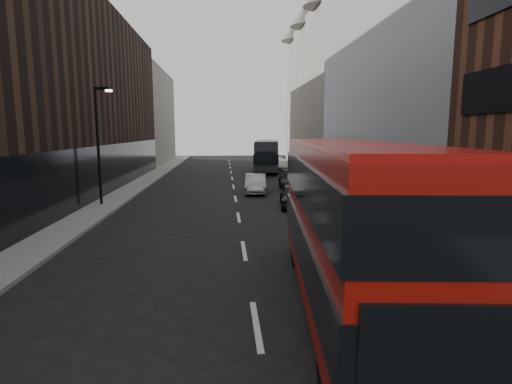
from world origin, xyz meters
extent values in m
plane|color=black|center=(0.00, 0.00, 0.00)|extent=(140.00, 140.00, 0.00)
cube|color=slate|center=(7.50, 25.00, 0.07)|extent=(3.00, 80.00, 0.15)
cube|color=slate|center=(-8.00, 25.00, 0.07)|extent=(2.00, 80.00, 0.15)
cube|color=#ABAFB6|center=(11.50, 21.00, 10.00)|extent=(5.00, 22.00, 20.00)
cube|color=silver|center=(9.15, 21.00, 1.90)|extent=(0.35, 21.00, 3.80)
cube|color=slate|center=(11.50, 44.00, 9.00)|extent=(5.00, 24.00, 18.00)
cone|color=slate|center=(9.50, 44.00, 19.50)|extent=(4.00, 4.00, 3.00)
cone|color=slate|center=(9.50, 52.00, 19.50)|extent=(4.00, 4.00, 3.00)
cube|color=black|center=(-11.50, 30.00, 7.00)|extent=(5.00, 24.00, 14.00)
cube|color=slate|center=(-11.50, 52.00, 6.50)|extent=(5.00, 20.00, 13.00)
cylinder|color=black|center=(-8.30, 18.00, 3.65)|extent=(0.16, 0.16, 7.00)
cube|color=black|center=(-7.90, 18.00, 7.05)|extent=(0.90, 0.15, 0.18)
cube|color=#FFF2CC|center=(-7.50, 18.00, 6.93)|extent=(0.35, 0.22, 0.12)
cube|color=#981009|center=(2.42, 2.77, 2.28)|extent=(3.37, 10.63, 3.80)
cube|color=black|center=(2.42, 2.77, 1.66)|extent=(3.49, 10.69, 1.05)
cube|color=black|center=(2.42, 2.77, 3.28)|extent=(3.49, 10.69, 1.05)
cube|color=black|center=(1.91, -2.46, 1.81)|extent=(2.02, 0.27, 1.33)
cube|color=black|center=(2.92, 8.00, 1.81)|extent=(2.02, 0.27, 1.33)
cube|color=#981009|center=(2.42, 2.77, 4.21)|extent=(3.23, 10.21, 0.12)
cylinder|color=black|center=(1.70, 6.20, 0.48)|extent=(0.37, 0.97, 0.95)
cylinder|color=black|center=(3.77, 6.00, 0.48)|extent=(0.37, 0.97, 0.95)
cylinder|color=black|center=(1.06, -0.46, 0.48)|extent=(0.37, 0.97, 0.95)
cylinder|color=black|center=(3.13, -0.66, 0.48)|extent=(0.37, 0.97, 0.95)
cube|color=black|center=(4.20, 38.74, 1.91)|extent=(3.88, 11.02, 3.04)
cube|color=black|center=(4.20, 38.74, 1.72)|extent=(4.00, 11.09, 1.08)
cube|color=black|center=(3.47, 33.37, 1.86)|extent=(2.08, 0.36, 1.37)
cube|color=black|center=(4.93, 44.12, 1.86)|extent=(2.08, 0.36, 1.37)
cube|color=black|center=(4.20, 38.74, 3.46)|extent=(3.72, 10.58, 0.12)
cylinder|color=black|center=(3.59, 42.31, 0.49)|extent=(0.42, 1.01, 0.98)
cylinder|color=black|center=(5.73, 42.02, 0.49)|extent=(0.42, 1.01, 0.98)
cylinder|color=black|center=(2.67, 35.46, 0.49)|extent=(0.42, 1.01, 0.98)
cylinder|color=black|center=(4.80, 35.18, 0.49)|extent=(0.42, 1.01, 0.98)
imported|color=black|center=(3.46, 16.84, 0.69)|extent=(2.05, 4.20, 1.38)
imported|color=#9A9CA3|center=(1.56, 22.50, 0.70)|extent=(1.81, 4.37, 1.41)
imported|color=black|center=(4.67, 24.00, 0.78)|extent=(2.63, 5.51, 1.55)
camera|label=1|loc=(-0.70, -6.83, 4.54)|focal=28.00mm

